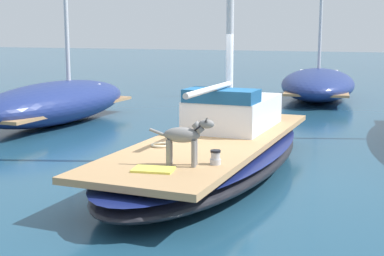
{
  "coord_description": "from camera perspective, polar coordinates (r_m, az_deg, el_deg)",
  "views": [
    {
      "loc": [
        3.25,
        -9.11,
        2.57
      ],
      "look_at": [
        0.0,
        -1.0,
        1.01
      ],
      "focal_mm": 51.41,
      "sensor_mm": 36.0,
      "label": 1
    }
  ],
  "objects": [
    {
      "name": "coiled_rope",
      "position": [
        9.17,
        -3.31,
        -1.77
      ],
      "size": [
        0.32,
        0.32,
        0.04
      ],
      "primitive_type": "torus",
      "color": "beige",
      "rests_on": "sailboat_main"
    },
    {
      "name": "moored_boat_far_astern",
      "position": [
        21.3,
        12.92,
        4.52
      ],
      "size": [
        3.53,
        6.79,
        7.22
      ],
      "color": "navy",
      "rests_on": "ground"
    },
    {
      "name": "cabin_house",
      "position": [
        10.84,
        4.23,
        1.79
      ],
      "size": [
        1.43,
        2.24,
        0.84
      ],
      "color": "silver",
      "rests_on": "sailboat_main"
    },
    {
      "name": "sailboat_main",
      "position": [
        9.93,
        2.15,
        -2.9
      ],
      "size": [
        2.6,
        7.27,
        0.66
      ],
      "color": "black",
      "rests_on": "ground"
    },
    {
      "name": "moored_boat_port_side",
      "position": [
        15.81,
        -13.88,
        2.67
      ],
      "size": [
        2.27,
        6.07,
        6.46
      ],
      "color": "navy",
      "rests_on": "ground"
    },
    {
      "name": "ground_plane",
      "position": [
        10.01,
        2.14,
        -4.77
      ],
      "size": [
        120.0,
        120.0,
        0.0
      ],
      "primitive_type": "plane",
      "color": "navy"
    },
    {
      "name": "deck_winch",
      "position": [
        7.92,
        2.45,
        -3.1
      ],
      "size": [
        0.16,
        0.16,
        0.21
      ],
      "color": "#B7B7BC",
      "rests_on": "sailboat_main"
    },
    {
      "name": "dog_grey",
      "position": [
        7.77,
        -0.74,
        -0.91
      ],
      "size": [
        0.93,
        0.33,
        0.7
      ],
      "color": "gray",
      "rests_on": "sailboat_main"
    },
    {
      "name": "deck_towel",
      "position": [
        7.61,
        -4.03,
        -4.32
      ],
      "size": [
        0.61,
        0.45,
        0.03
      ],
      "primitive_type": "cube",
      "rotation": [
        0.0,
        0.0,
        0.18
      ],
      "color": "#D8D14C",
      "rests_on": "sailboat_main"
    }
  ]
}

